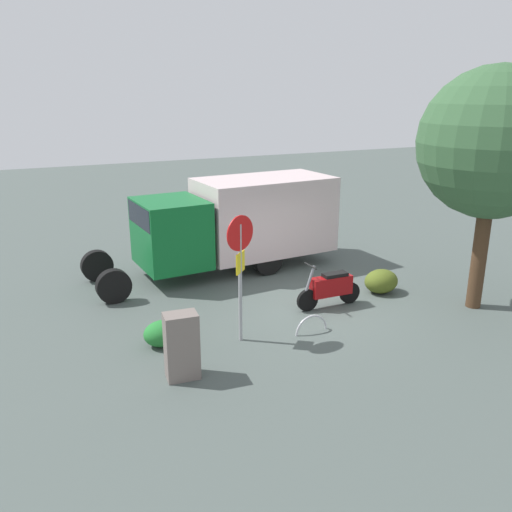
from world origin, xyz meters
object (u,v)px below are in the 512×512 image
object	(u,v)px
stop_sign	(240,259)
motorcycle	(331,287)
utility_cabinet	(182,346)
street_tree	(494,144)
box_truck_near	(236,220)
bike_rack_hoop	(311,332)

from	to	relation	value
stop_sign	motorcycle	bearing A→B (deg)	-164.59
utility_cabinet	stop_sign	bearing A→B (deg)	-149.53
street_tree	utility_cabinet	distance (m)	8.49
motorcycle	street_tree	distance (m)	5.10
box_truck_near	street_tree	bearing A→B (deg)	125.30
bike_rack_hoop	street_tree	bearing A→B (deg)	174.24
box_truck_near	stop_sign	bearing A→B (deg)	64.64
motorcycle	bike_rack_hoop	xyz separation A→B (m)	(1.20, 1.10, -0.52)
box_truck_near	stop_sign	xyz separation A→B (m)	(1.84, 4.58, 0.33)
street_tree	box_truck_near	bearing A→B (deg)	-51.30
bike_rack_hoop	box_truck_near	bearing A→B (deg)	-92.70
box_truck_near	motorcycle	xyz separation A→B (m)	(-0.97, 3.80, -1.03)
box_truck_near	street_tree	size ratio (longest dim) A/B	1.29
bike_rack_hoop	motorcycle	bearing A→B (deg)	-137.70
stop_sign	street_tree	xyz separation A→B (m)	(-6.13, 0.77, 2.20)
box_truck_near	motorcycle	distance (m)	4.05
box_truck_near	bike_rack_hoop	bearing A→B (deg)	83.90
box_truck_near	utility_cabinet	distance (m)	6.60
motorcycle	street_tree	size ratio (longest dim) A/B	0.31
box_truck_near	bike_rack_hoop	distance (m)	5.14
street_tree	bike_rack_hoop	bearing A→B (deg)	-5.76
stop_sign	utility_cabinet	bearing A→B (deg)	30.47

